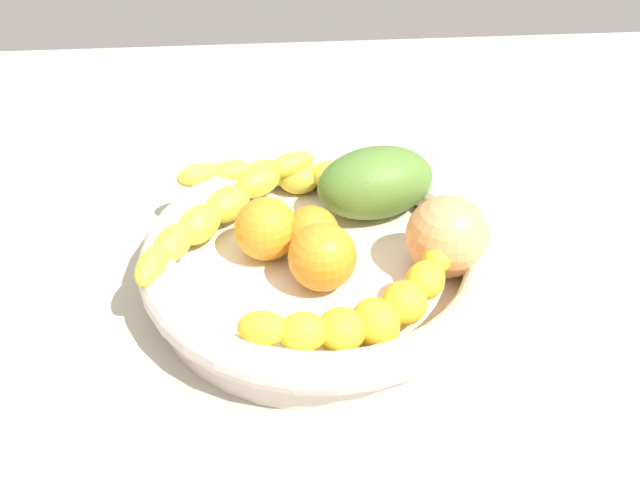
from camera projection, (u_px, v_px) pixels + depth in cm
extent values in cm
cube|color=#B2AC9B|center=(320.00, 296.00, 66.71)|extent=(120.00, 120.00, 3.00)
cylinder|color=silver|center=(320.00, 275.00, 65.11)|extent=(30.36, 30.36, 2.24)
torus|color=silver|center=(320.00, 252.00, 63.42)|extent=(32.70, 32.70, 3.34)
ellipsoid|color=yellow|center=(292.00, 164.00, 72.00)|extent=(5.67, 4.41, 2.39)
ellipsoid|color=yellow|center=(258.00, 182.00, 70.51)|extent=(5.87, 5.37, 2.90)
ellipsoid|color=yellow|center=(228.00, 204.00, 68.59)|extent=(6.03, 6.07, 3.41)
ellipsoid|color=yellow|center=(199.00, 224.00, 65.91)|extent=(5.72, 6.17, 3.41)
ellipsoid|color=yellow|center=(173.00, 243.00, 62.55)|extent=(4.78, 5.88, 2.90)
ellipsoid|color=yellow|center=(152.00, 265.00, 58.99)|extent=(3.63, 5.58, 2.39)
ellipsoid|color=yellow|center=(396.00, 178.00, 69.85)|extent=(4.95, 4.43, 2.24)
ellipsoid|color=yellow|center=(364.00, 175.00, 71.43)|extent=(5.18, 4.33, 2.64)
ellipsoid|color=yellow|center=(331.00, 175.00, 72.57)|extent=(5.14, 4.16, 3.04)
ellipsoid|color=yellow|center=(298.00, 178.00, 73.26)|extent=(4.83, 3.91, 3.45)
ellipsoid|color=yellow|center=(265.00, 174.00, 72.74)|extent=(4.66, 3.31, 3.04)
ellipsoid|color=yellow|center=(232.00, 173.00, 71.75)|extent=(4.96, 3.60, 2.64)
ellipsoid|color=yellow|center=(198.00, 175.00, 70.32)|extent=(5.00, 3.81, 2.24)
ellipsoid|color=yellow|center=(263.00, 328.00, 53.03)|extent=(4.36, 3.39, 2.73)
ellipsoid|color=yellow|center=(303.00, 332.00, 53.32)|extent=(4.04, 3.35, 3.21)
ellipsoid|color=yellow|center=(341.00, 331.00, 54.13)|extent=(4.72, 4.56, 3.70)
ellipsoid|color=yellow|center=(375.00, 323.00, 55.43)|extent=(5.39, 5.51, 4.19)
ellipsoid|color=yellow|center=(404.00, 303.00, 56.62)|extent=(5.39, 5.35, 3.70)
ellipsoid|color=yellow|center=(425.00, 280.00, 58.19)|extent=(4.97, 5.08, 3.21)
ellipsoid|color=yellow|center=(438.00, 256.00, 60.04)|extent=(4.20, 4.74, 2.73)
sphere|color=orange|center=(266.00, 229.00, 64.02)|extent=(5.92, 5.92, 5.92)
sphere|color=orange|center=(323.00, 257.00, 60.61)|extent=(6.09, 6.09, 6.09)
sphere|color=orange|center=(312.00, 233.00, 64.12)|extent=(5.16, 5.16, 5.16)
sphere|color=#F9A664|center=(447.00, 236.00, 61.84)|extent=(7.43, 7.43, 7.43)
ellipsoid|color=#568232|center=(375.00, 183.00, 69.15)|extent=(13.47, 10.29, 7.09)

